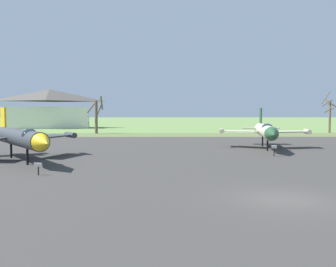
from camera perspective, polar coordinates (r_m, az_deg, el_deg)
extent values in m
plane|color=#607F42|center=(18.45, 16.94, -9.60)|extent=(600.00, 600.00, 0.00)
cube|color=#383533|center=(34.45, 8.44, -3.54)|extent=(108.89, 55.46, 0.05)
cube|color=#566436|center=(67.84, 3.84, -0.21)|extent=(168.89, 12.00, 0.06)
cylinder|color=#33383D|center=(33.28, -21.63, -0.56)|extent=(7.93, 10.76, 1.39)
cone|color=yellow|center=(26.71, -18.22, -1.36)|extent=(1.94, 2.02, 1.28)
cylinder|color=black|center=(39.44, -23.76, -0.06)|extent=(1.24, 1.18, 0.97)
ellipsoid|color=#19232D|center=(30.00, -20.15, -0.18)|extent=(1.00, 1.87, 0.94)
cube|color=#33383D|center=(35.89, -17.54, -0.40)|extent=(3.77, 5.26, 0.13)
cylinder|color=#33383D|center=(37.53, -14.51, -0.20)|extent=(1.68, 2.13, 0.52)
cube|color=yellow|center=(38.55, -23.56, 2.28)|extent=(1.06, 1.46, 1.83)
cube|color=#33383D|center=(38.81, -21.55, 0.10)|extent=(2.50, 2.27, 0.13)
cylinder|color=black|center=(30.83, -20.43, -3.33)|extent=(0.19, 0.19, 1.30)
cylinder|color=black|center=(35.97, -22.57, -2.47)|extent=(0.19, 0.19, 1.30)
cylinder|color=black|center=(25.52, -18.96, -5.46)|extent=(0.08, 0.08, 0.55)
cube|color=white|center=(25.47, -18.97, -4.54)|extent=(0.52, 0.25, 0.32)
cylinder|color=#B7B293|center=(43.30, 14.42, 0.38)|extent=(3.38, 12.15, 1.39)
cone|color=#234C2D|center=(36.34, 15.52, -0.15)|extent=(1.59, 2.12, 1.28)
cylinder|color=black|center=(49.59, 13.69, 0.73)|extent=(1.09, 0.92, 0.98)
ellipsoid|color=#19232D|center=(41.01, 14.75, 0.76)|extent=(1.10, 2.07, 1.04)
cube|color=#B7B293|center=(43.97, 10.75, 0.33)|extent=(4.60, 4.02, 0.13)
cube|color=#B7B293|center=(44.51, 17.82, 0.27)|extent=(4.48, 3.06, 0.13)
cylinder|color=#B7B293|center=(44.38, 8.10, 0.38)|extent=(0.88, 2.29, 0.52)
cylinder|color=#B7B293|center=(45.31, 20.28, 0.27)|extent=(0.88, 2.29, 0.52)
cube|color=#234C2D|center=(48.68, 13.81, 2.63)|extent=(0.45, 1.72, 1.90)
cube|color=#B7B293|center=(48.57, 12.31, 0.82)|extent=(2.15, 1.61, 0.13)
cube|color=#B7B293|center=(48.79, 15.26, 0.80)|extent=(2.15, 1.61, 0.13)
cylinder|color=black|center=(40.75, 14.77, -1.69)|extent=(0.19, 0.19, 1.30)
cylinder|color=black|center=(46.03, 14.07, -1.14)|extent=(0.19, 0.19, 1.30)
cylinder|color=black|center=(35.74, 15.70, -2.80)|extent=(0.08, 0.08, 0.77)
cube|color=white|center=(35.69, 15.71, -1.97)|extent=(0.52, 0.33, 0.30)
cylinder|color=brown|center=(73.11, -10.77, 2.42)|extent=(0.55, 0.55, 6.28)
cylinder|color=brown|center=(73.89, -11.42, 3.95)|extent=(1.60, 2.19, 2.34)
cylinder|color=brown|center=(72.99, -9.98, 4.60)|extent=(0.36, 2.32, 2.69)
cylinder|color=brown|center=(73.52, -10.36, 3.42)|extent=(1.26, 1.20, 2.10)
cylinder|color=brown|center=(81.86, 23.20, 2.34)|extent=(0.42, 0.42, 6.41)
cylinder|color=brown|center=(80.99, 23.72, 3.90)|extent=(2.30, 0.75, 1.34)
cylinder|color=brown|center=(82.75, 23.11, 3.27)|extent=(1.89, 0.66, 1.08)
cylinder|color=brown|center=(81.42, 23.03, 4.15)|extent=(0.89, 1.19, 1.86)
cylinder|color=brown|center=(82.65, 22.70, 5.03)|extent=(2.17, 1.09, 2.52)
cylinder|color=brown|center=(82.80, 22.90, 4.28)|extent=(2.20, 0.35, 1.46)
cube|color=silver|center=(103.29, -17.38, 2.31)|extent=(21.35, 13.76, 5.46)
pyramid|color=#4C4742|center=(103.38, -17.44, 5.53)|extent=(22.41, 14.45, 3.08)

